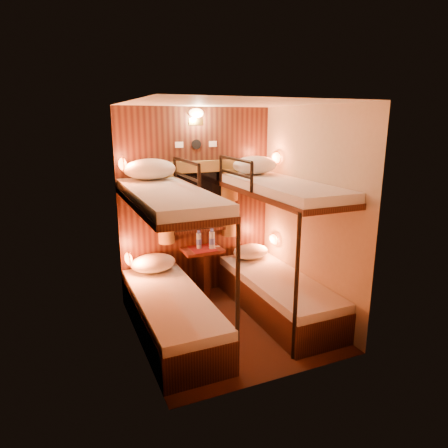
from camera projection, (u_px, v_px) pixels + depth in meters
name	position (u px, v px, depth m)	size (l,w,h in m)	color
floor	(230.00, 325.00, 4.49)	(2.10, 2.10, 0.00)	#3B1C10
ceiling	(230.00, 103.00, 3.89)	(2.10, 2.10, 0.00)	silver
wall_back	(196.00, 204.00, 5.12)	(2.40, 2.40, 0.00)	#C6B293
wall_front	(283.00, 251.00, 3.26)	(2.40, 2.40, 0.00)	#C6B293
wall_left	(135.00, 232.00, 3.80)	(2.40, 2.40, 0.00)	#C6B293
wall_right	(309.00, 213.00, 4.58)	(2.40, 2.40, 0.00)	#C6B293
back_panel	(197.00, 204.00, 5.11)	(2.00, 0.03, 2.40)	black
bunk_left	(171.00, 286.00, 4.16)	(0.72, 1.90, 1.82)	black
bunk_right	(278.00, 268.00, 4.66)	(0.72, 1.90, 1.82)	black
window	(198.00, 206.00, 5.09)	(1.00, 0.12, 0.79)	black
curtains	(198.00, 200.00, 5.04)	(1.10, 0.22, 1.00)	olive
back_fixtures	(196.00, 119.00, 4.81)	(0.54, 0.09, 0.48)	black
reading_lamps	(206.00, 206.00, 4.80)	(2.00, 0.20, 1.25)	#FF5F26
table	(203.00, 266.00, 5.14)	(0.50, 0.34, 0.66)	#562613
bottle_left	(199.00, 241.00, 5.07)	(0.07, 0.07, 0.24)	#99BFE5
bottle_right	(212.00, 240.00, 5.06)	(0.08, 0.08, 0.26)	#99BFE5
sachet_a	(212.00, 248.00, 5.10)	(0.08, 0.06, 0.01)	silver
sachet_b	(217.00, 246.00, 5.18)	(0.07, 0.05, 0.00)	silver
pillow_lower_left	(153.00, 263.00, 4.82)	(0.55, 0.39, 0.21)	silver
pillow_lower_right	(251.00, 251.00, 5.29)	(0.48, 0.34, 0.19)	silver
pillow_upper_left	(150.00, 169.00, 4.49)	(0.59, 0.42, 0.23)	silver
pillow_upper_right	(255.00, 165.00, 4.93)	(0.57, 0.41, 0.22)	silver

